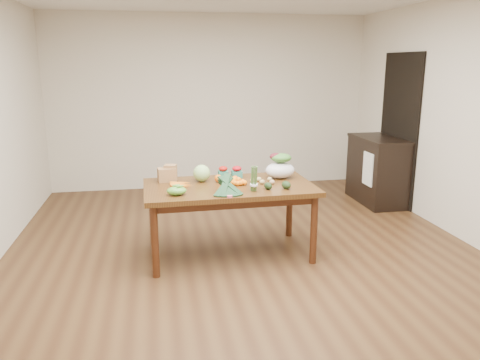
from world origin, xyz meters
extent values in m
plane|color=#4F341B|center=(0.00, 0.00, 0.00)|extent=(6.00, 6.00, 0.00)
cube|color=beige|center=(0.00, 3.00, 1.35)|extent=(5.00, 0.02, 2.70)
cube|color=beige|center=(0.00, -3.00, 1.35)|extent=(5.00, 0.02, 2.70)
cube|color=beige|center=(2.50, 0.00, 1.35)|extent=(0.02, 6.00, 2.70)
cube|color=#503112|center=(-0.16, 0.12, 0.38)|extent=(1.73, 0.99, 0.75)
cube|color=black|center=(2.48, 1.60, 1.05)|extent=(0.02, 1.00, 2.10)
cube|color=black|center=(2.22, 1.64, 0.47)|extent=(0.52, 1.02, 0.94)
cube|color=white|center=(1.96, 1.40, 0.55)|extent=(0.02, 0.28, 0.45)
sphere|color=#A5DA7D|center=(-0.42, 0.33, 0.84)|extent=(0.18, 0.18, 0.18)
sphere|color=orange|center=(-0.25, 0.26, 0.79)|extent=(0.08, 0.08, 0.08)
sphere|color=#FF5B0F|center=(-0.08, 0.24, 0.78)|extent=(0.07, 0.07, 0.07)
sphere|color=orange|center=(-0.12, 0.16, 0.79)|extent=(0.08, 0.08, 0.08)
ellipsoid|color=#6CA939|center=(-0.71, -0.15, 0.79)|extent=(0.19, 0.14, 0.08)
ellipsoid|color=tan|center=(0.09, 0.19, 0.77)|extent=(0.06, 0.05, 0.05)
ellipsoid|color=tan|center=(0.18, 0.10, 0.77)|extent=(0.06, 0.05, 0.05)
ellipsoid|color=#D7CA7C|center=(0.28, 0.22, 0.77)|extent=(0.05, 0.04, 0.04)
ellipsoid|color=#CCBE75|center=(0.17, 0.22, 0.77)|extent=(0.05, 0.05, 0.05)
ellipsoid|color=tan|center=(0.27, 0.08, 0.77)|extent=(0.06, 0.05, 0.05)
ellipsoid|color=black|center=(0.19, -0.11, 0.78)|extent=(0.10, 0.12, 0.07)
ellipsoid|color=black|center=(0.37, -0.12, 0.79)|extent=(0.11, 0.13, 0.08)
camera|label=1|loc=(-0.88, -4.41, 1.95)|focal=35.00mm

